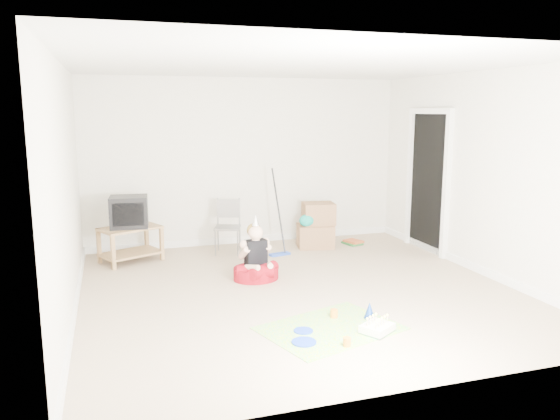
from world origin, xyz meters
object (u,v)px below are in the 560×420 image
object	(u,v)px
tv_stand	(131,241)
cardboard_boxes	(316,226)
birthday_cake	(377,329)
crt_tv	(129,212)
folding_chair	(228,227)
seated_woman	(256,265)

from	to	relation	value
tv_stand	cardboard_boxes	distance (m)	2.79
tv_stand	birthday_cake	size ratio (longest dim) A/B	2.46
cardboard_boxes	birthday_cake	xyz separation A→B (m)	(-0.65, -3.30, -0.29)
crt_tv	folding_chair	size ratio (longest dim) A/B	0.62
tv_stand	cardboard_boxes	xyz separation A→B (m)	(2.79, -0.00, 0.04)
cardboard_boxes	seated_woman	size ratio (longest dim) A/B	0.83
cardboard_boxes	birthday_cake	distance (m)	3.37
cardboard_boxes	seated_woman	xyz separation A→B (m)	(-1.32, -1.31, -0.15)
cardboard_boxes	seated_woman	distance (m)	1.87
crt_tv	folding_chair	bearing A→B (deg)	6.24
folding_chair	seated_woman	world-z (taller)	seated_woman
cardboard_boxes	birthday_cake	world-z (taller)	cardboard_boxes
cardboard_boxes	crt_tv	bearing A→B (deg)	179.92
tv_stand	seated_woman	world-z (taller)	seated_woman
seated_woman	tv_stand	bearing A→B (deg)	138.11
crt_tv	birthday_cake	world-z (taller)	crt_tv
cardboard_boxes	seated_woman	bearing A→B (deg)	-135.13
crt_tv	seated_woman	distance (m)	2.04
tv_stand	crt_tv	world-z (taller)	crt_tv
folding_chair	seated_woman	bearing A→B (deg)	-86.81
tv_stand	cardboard_boxes	size ratio (longest dim) A/B	1.34
tv_stand	seated_woman	bearing A→B (deg)	-41.89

